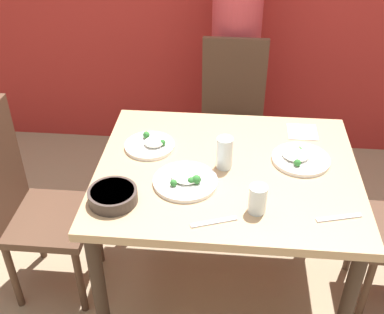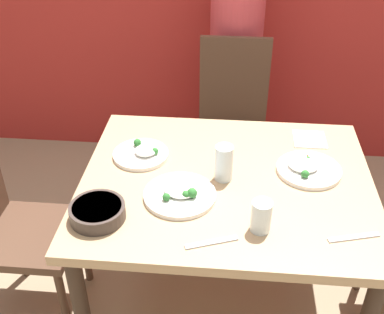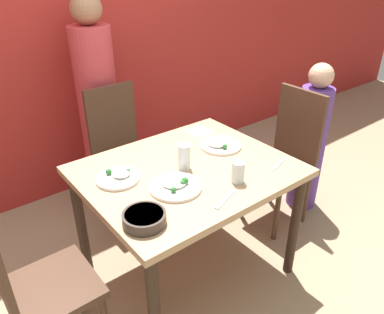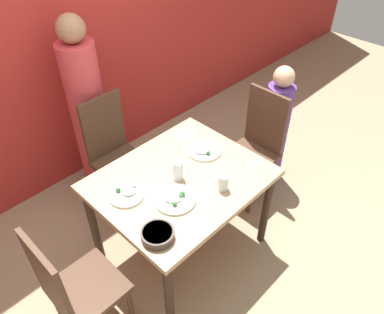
{
  "view_description": "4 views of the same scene",
  "coord_description": "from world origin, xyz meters",
  "px_view_note": "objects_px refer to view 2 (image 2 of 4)",
  "views": [
    {
      "loc": [
        -0.0,
        -1.7,
        2.0
      ],
      "look_at": [
        -0.15,
        -0.09,
        0.88
      ],
      "focal_mm": 45.0,
      "sensor_mm": 36.0,
      "label": 1
    },
    {
      "loc": [
        0.0,
        -1.51,
        1.89
      ],
      "look_at": [
        -0.14,
        0.06,
        0.82
      ],
      "focal_mm": 45.0,
      "sensor_mm": 36.0,
      "label": 2
    },
    {
      "loc": [
        -1.09,
        -1.43,
        1.82
      ],
      "look_at": [
        0.02,
        -0.02,
        0.84
      ],
      "focal_mm": 35.0,
      "sensor_mm": 36.0,
      "label": 3
    },
    {
      "loc": [
        -1.27,
        -1.36,
        2.52
      ],
      "look_at": [
        0.08,
        -0.03,
        0.92
      ],
      "focal_mm": 35.0,
      "sensor_mm": 36.0,
      "label": 4
    }
  ],
  "objects_px": {
    "chair_adult_spot": "(231,127)",
    "person_adult": "(234,67)",
    "plate_rice_adult": "(179,193)",
    "bowl_curry": "(96,211)",
    "glass_water_tall": "(223,163)"
  },
  "relations": [
    {
      "from": "bowl_curry",
      "to": "plate_rice_adult",
      "type": "relative_size",
      "value": 0.73
    },
    {
      "from": "chair_adult_spot",
      "to": "glass_water_tall",
      "type": "bearing_deg",
      "value": -91.94
    },
    {
      "from": "person_adult",
      "to": "bowl_curry",
      "type": "xyz_separation_m",
      "value": [
        -0.46,
        -1.39,
        0.04
      ]
    },
    {
      "from": "bowl_curry",
      "to": "plate_rice_adult",
      "type": "xyz_separation_m",
      "value": [
        0.28,
        0.14,
        -0.01
      ]
    },
    {
      "from": "person_adult",
      "to": "plate_rice_adult",
      "type": "height_order",
      "value": "person_adult"
    },
    {
      "from": "chair_adult_spot",
      "to": "bowl_curry",
      "type": "height_order",
      "value": "chair_adult_spot"
    },
    {
      "from": "bowl_curry",
      "to": "plate_rice_adult",
      "type": "height_order",
      "value": "plate_rice_adult"
    },
    {
      "from": "person_adult",
      "to": "glass_water_tall",
      "type": "distance_m",
      "value": 1.12
    },
    {
      "from": "plate_rice_adult",
      "to": "chair_adult_spot",
      "type": "bearing_deg",
      "value": 79.05
    },
    {
      "from": "chair_adult_spot",
      "to": "bowl_curry",
      "type": "relative_size",
      "value": 5.15
    },
    {
      "from": "person_adult",
      "to": "glass_water_tall",
      "type": "height_order",
      "value": "person_adult"
    },
    {
      "from": "bowl_curry",
      "to": "chair_adult_spot",
      "type": "bearing_deg",
      "value": 67.14
    },
    {
      "from": "glass_water_tall",
      "to": "plate_rice_adult",
      "type": "bearing_deg",
      "value": -140.07
    },
    {
      "from": "chair_adult_spot",
      "to": "person_adult",
      "type": "relative_size",
      "value": 0.63
    },
    {
      "from": "person_adult",
      "to": "plate_rice_adult",
      "type": "relative_size",
      "value": 5.94
    }
  ]
}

